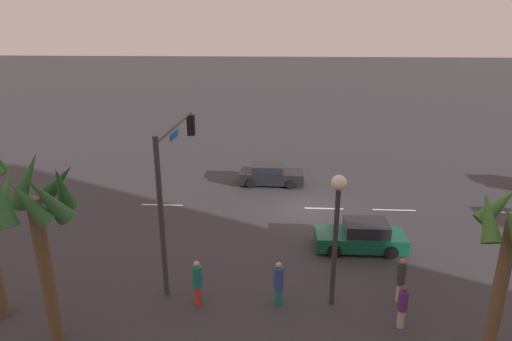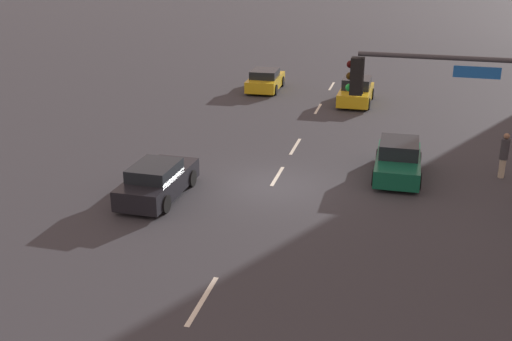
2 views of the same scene
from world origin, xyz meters
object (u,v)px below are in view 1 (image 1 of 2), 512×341
car_0 (361,237)px  pedestrian_2 (278,282)px  palm_tree_0 (36,209)px  car_3 (271,175)px  pedestrian_0 (197,282)px  pedestrian_1 (401,279)px  pedestrian_3 (402,306)px  traffic_signal (173,174)px  streetlamp (337,214)px

car_0 → pedestrian_2: size_ratio=2.32×
car_0 → palm_tree_0: bearing=31.6°
car_3 → pedestrian_2: size_ratio=2.34×
car_0 → pedestrian_0: 8.25m
pedestrian_0 → pedestrian_2: size_ratio=1.04×
pedestrian_1 → pedestrian_3: size_ratio=1.11×
traffic_signal → pedestrian_0: (-1.28, 2.46, -3.38)m
car_3 → streetlamp: size_ratio=0.80×
streetlamp → palm_tree_0: bearing=15.4°
car_3 → palm_tree_0: bearing=66.2°
streetlamp → pedestrian_2: size_ratio=2.91×
traffic_signal → pedestrian_3: 9.83m
pedestrian_0 → palm_tree_0: 6.16m
traffic_signal → pedestrian_0: traffic_signal is taller
pedestrian_0 → streetlamp: bearing=-176.2°
pedestrian_3 → palm_tree_0: (11.58, 1.33, 3.91)m
car_0 → pedestrian_2: bearing=49.1°
car_3 → traffic_signal: bearing=70.7°
pedestrian_1 → traffic_signal: bearing=-11.8°
pedestrian_1 → pedestrian_3: bearing=78.3°
car_0 → palm_tree_0: palm_tree_0 is taller
pedestrian_0 → pedestrian_1: bearing=-175.4°
pedestrian_1 → pedestrian_2: size_ratio=1.03×
streetlamp → pedestrian_3: streetlamp is taller
pedestrian_2 → car_0: bearing=-130.9°
car_0 → pedestrian_1: bearing=100.7°
car_0 → pedestrian_2: 5.85m
streetlamp → palm_tree_0: 9.73m
pedestrian_1 → pedestrian_0: bearing=4.6°
traffic_signal → pedestrian_2: traffic_signal is taller
traffic_signal → pedestrian_1: size_ratio=3.48×
traffic_signal → car_0: bearing=-165.0°
car_0 → pedestrian_3: bearing=94.7°
streetlamp → pedestrian_3: size_ratio=3.11×
car_3 → pedestrian_0: pedestrian_0 is taller
pedestrian_1 → palm_tree_0: palm_tree_0 is taller
pedestrian_1 → palm_tree_0: (11.89, 2.84, 3.80)m
pedestrian_3 → palm_tree_0: 12.30m
car_0 → palm_tree_0: 13.71m
pedestrian_0 → pedestrian_1: (-7.59, -0.61, 0.00)m
car_3 → pedestrian_0: size_ratio=2.24×
car_3 → traffic_signal: traffic_signal is taller
traffic_signal → palm_tree_0: palm_tree_0 is taller
car_0 → traffic_signal: size_ratio=0.64×
car_0 → pedestrian_0: bearing=34.2°
streetlamp → palm_tree_0: (9.32, 2.56, 1.09)m
pedestrian_1 → car_3: bearing=-67.5°
car_0 → palm_tree_0: size_ratio=0.64×
pedestrian_1 → pedestrian_3: 1.54m
pedestrian_0 → palm_tree_0: (4.31, 2.22, 3.81)m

